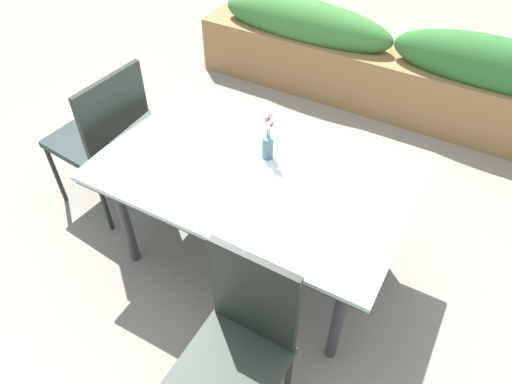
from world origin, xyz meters
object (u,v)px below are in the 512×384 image
chair_near_right (241,341)px  chair_end_left (105,133)px  planter_box (390,68)px  flower_vase (268,138)px  dining_table (256,177)px

chair_near_right → chair_end_left: size_ratio=0.98×
chair_near_right → planter_box: size_ratio=0.30×
chair_end_left → planter_box: bearing=-26.7°
chair_near_right → chair_end_left: bearing=-27.5°
chair_near_right → chair_end_left: (-1.37, 0.75, 0.03)m
chair_near_right → planter_box: 2.62m
chair_near_right → flower_vase: flower_vase is taller
chair_near_right → chair_end_left: 1.56m
flower_vase → planter_box: bearing=84.9°
chair_near_right → flower_vase: (-0.34, 0.86, 0.31)m
dining_table → chair_end_left: size_ratio=1.57×
chair_near_right → chair_end_left: chair_end_left is taller
chair_near_right → flower_vase: size_ratio=3.45×
dining_table → planter_box: size_ratio=0.48×
flower_vase → planter_box: 1.82m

